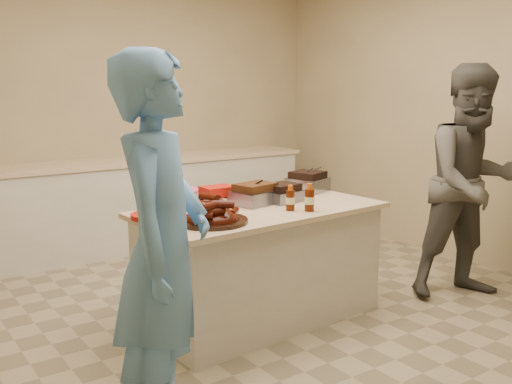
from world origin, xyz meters
TOP-DOWN VIEW (x-y plane):
  - room at (0.00, 0.00)m, footprint 4.50×5.00m
  - back_counter at (0.00, 2.20)m, footprint 3.60×0.64m
  - island at (-0.11, -0.01)m, footprint 1.72×0.97m
  - rib_platter at (-0.60, -0.20)m, footprint 0.54×0.54m
  - pulled_pork_tray at (-0.07, 0.11)m, footprint 0.35×0.29m
  - brisket_tray at (0.14, 0.07)m, footprint 0.30×0.26m
  - roasting_pan at (0.56, 0.28)m, footprint 0.34×0.34m
  - coleslaw_bowl at (-0.59, 0.31)m, footprint 0.34×0.34m
  - sausage_plate at (-0.05, 0.26)m, footprint 0.42×0.42m
  - mac_cheese_dish at (0.52, 0.37)m, footprint 0.31×0.24m
  - bbq_bottle_a at (0.00, -0.20)m, footprint 0.06×0.06m
  - bbq_bottle_b at (0.09, -0.29)m, footprint 0.07×0.07m
  - mustard_bottle at (-0.18, 0.07)m, footprint 0.05×0.05m
  - sauce_bowl at (-0.20, 0.26)m, footprint 0.13×0.05m
  - plate_stack_large at (-0.86, 0.13)m, footprint 0.26×0.26m
  - plate_stack_small at (-0.84, -0.11)m, footprint 0.21×0.21m
  - plastic_cup at (-0.86, 0.19)m, footprint 0.10×0.09m
  - basket_stack at (-0.24, 0.33)m, footprint 0.23×0.18m
  - guest_gray at (1.47, -0.58)m, footprint 1.46×1.97m

SIDE VIEW (x-z plane):
  - room at x=0.00m, z-range -1.35..1.35m
  - island at x=-0.11m, z-range -0.40..0.40m
  - guest_gray at x=1.47m, z-range -0.34..0.34m
  - back_counter at x=0.00m, z-range 0.00..0.90m
  - rib_platter at x=-0.60m, z-range 0.71..0.88m
  - pulled_pork_tray at x=-0.07m, z-range 0.75..0.84m
  - brisket_tray at x=0.14m, z-range 0.75..0.83m
  - roasting_pan at x=0.56m, z-range 0.74..0.85m
  - coleslaw_bowl at x=-0.59m, z-range 0.68..0.90m
  - sausage_plate at x=-0.05m, z-range 0.77..0.82m
  - mac_cheese_dish at x=0.52m, z-range 0.76..0.83m
  - bbq_bottle_a at x=0.00m, z-range 0.71..0.88m
  - bbq_bottle_b at x=0.09m, z-range 0.70..0.89m
  - mustard_bottle at x=-0.18m, z-range 0.73..0.85m
  - sauce_bowl at x=-0.20m, z-range 0.73..0.86m
  - plate_stack_large at x=-0.86m, z-range 0.78..0.81m
  - plate_stack_small at x=-0.84m, z-range 0.78..0.81m
  - plastic_cup at x=-0.86m, z-range 0.75..0.84m
  - basket_stack at x=-0.24m, z-range 0.74..0.85m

